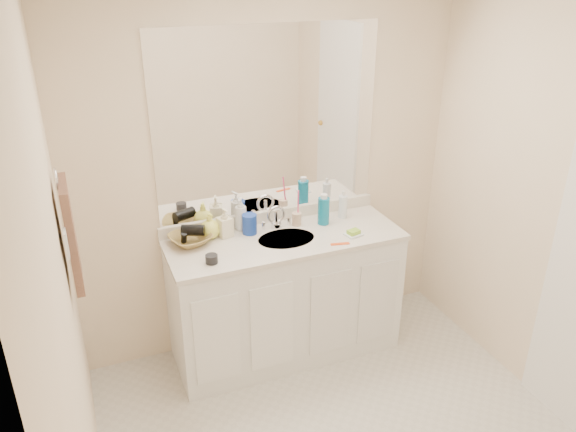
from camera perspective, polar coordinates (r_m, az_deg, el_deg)
The scene contains 25 objects.
wall_back at distance 3.70m, azimuth -1.89°, elevation 4.07°, with size 2.60×0.02×2.40m, color #FCE6C5.
wall_left at distance 2.35m, azimuth -21.34°, elevation -10.93°, with size 0.02×2.60×2.40m, color #FCE6C5.
vanity_cabinet at distance 3.82m, azimuth -0.28°, elevation -8.25°, with size 1.50×0.55×0.85m, color white.
countertop at distance 3.60m, azimuth -0.30°, elevation -2.37°, with size 1.52×0.57×0.03m, color silver.
backsplash at distance 3.79m, azimuth -1.75°, elevation 0.03°, with size 1.52×0.03×0.08m, color silver.
sink_basin at distance 3.58m, azimuth -0.18°, elevation -2.46°, with size 0.37×0.37×0.02m, color beige.
faucet at distance 3.70m, azimuth -1.22°, elevation -0.36°, with size 0.02×0.02×0.11m, color silver.
mirror at distance 3.58m, azimuth -1.94°, elevation 9.43°, with size 1.48×0.01×1.20m, color white.
blue_mug at distance 3.62m, azimuth -3.93°, elevation -0.82°, with size 0.10×0.10×0.13m, color #1738A0.
tan_cup at distance 3.74m, azimuth 0.88°, elevation -0.30°, with size 0.06×0.06×0.09m, color beige.
toothbrush at distance 3.70m, azimuth 1.04°, elevation 1.23°, with size 0.01×0.01×0.21m, color #FF4380.
mouthwash_bottle at distance 3.74m, azimuth 3.64°, elevation 0.51°, with size 0.08×0.08×0.18m, color #0C7099.
clear_pump_bottle at distance 3.85m, azimuth 5.59°, elevation 0.95°, with size 0.06×0.06×0.16m, color white.
soap_dish at distance 3.64m, azimuth 6.67°, elevation -1.88°, with size 0.10×0.08×0.01m, color white.
green_soap at distance 3.63m, azimuth 6.68°, elevation -1.62°, with size 0.08×0.05×0.03m, color #93CD32.
orange_comb at distance 3.52m, azimuth 5.31°, elevation -2.83°, with size 0.12×0.03×0.01m, color #F14E19.
dark_jar at distance 3.32m, azimuth -7.77°, elevation -4.35°, with size 0.07×0.07×0.05m, color black.
soap_bottle_white at distance 3.66m, azimuth -4.80°, elevation 0.22°, with size 0.09×0.09×0.22m, color white.
soap_bottle_cream at distance 3.59m, azimuth -6.45°, elevation -0.66°, with size 0.09×0.09×0.19m, color #F4ECC7.
soap_bottle_yellow at distance 3.59m, azimuth -7.94°, elevation -0.97°, with size 0.13×0.13×0.16m, color #F4F760.
wicker_basket at distance 3.55m, azimuth -9.87°, elevation -2.33°, with size 0.25×0.25×0.06m, color olive.
hair_dryer at distance 3.53m, azimuth -9.63°, elevation -1.43°, with size 0.07×0.07×0.14m, color black.
towel_ring at distance 2.89m, azimuth -22.46°, elevation 3.52°, with size 0.11×0.11×0.01m, color silver.
hand_towel at distance 3.00m, azimuth -21.17°, elevation -1.75°, with size 0.04×0.32×0.55m, color #51362B.
switch_plate at distance 2.80m, azimuth -21.59°, elevation -2.61°, with size 0.01×0.09×0.13m, color white.
Camera 1 is at (-1.18, -1.95, 2.50)m, focal length 35.00 mm.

